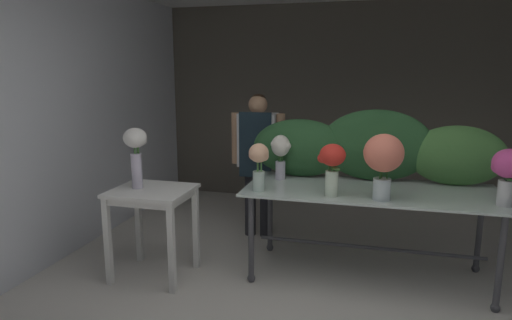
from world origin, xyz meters
TOP-DOWN VIEW (x-y plane):
  - ground_plane at (0.00, 1.97)m, footprint 8.65×8.65m
  - wall_back at (0.00, 3.93)m, footprint 4.99×0.12m
  - wall_left at (-2.49, 1.97)m, footprint 0.12×4.05m
  - display_table_glass at (0.43, 1.56)m, footprint 2.12×0.91m
  - side_table_white at (-1.39, 1.10)m, footprint 0.66×0.59m
  - florist at (-0.75, 2.29)m, footprint 0.58×0.24m
  - foliage_backdrop at (0.39, 1.89)m, footprint 2.25×0.30m
  - vase_peach_anemones at (-0.48, 1.27)m, footprint 0.17×0.17m
  - vase_ivory_peonies at (-0.39, 1.72)m, footprint 0.19×0.17m
  - vase_scarlet_lilies at (0.13, 1.27)m, footprint 0.23×0.21m
  - vase_coral_hydrangea at (0.52, 1.25)m, footprint 0.31×0.31m
  - vase_fuchsia_tulips at (1.41, 1.34)m, footprint 0.23×0.23m
  - vase_white_roses_tall at (-1.52, 1.10)m, footprint 0.20×0.20m

SIDE VIEW (x-z plane):
  - ground_plane at x=0.00m, z-range 0.00..0.00m
  - side_table_white at x=-1.39m, z-range 0.28..1.08m
  - display_table_glass at x=0.43m, z-range 0.29..1.09m
  - florist at x=-0.75m, z-range 0.17..1.73m
  - vase_peach_anemones at x=-0.48m, z-range 0.84..1.25m
  - vase_ivory_peonies at x=-0.39m, z-range 0.85..1.27m
  - vase_scarlet_lilies at x=0.13m, z-range 0.85..1.28m
  - vase_fuchsia_tulips at x=1.41m, z-range 0.85..1.29m
  - foliage_backdrop at x=0.39m, z-range 0.76..1.42m
  - vase_white_roses_tall at x=-1.52m, z-range 0.87..1.39m
  - vase_coral_hydrangea at x=0.52m, z-range 0.87..1.39m
  - wall_back at x=0.00m, z-range 0.00..2.67m
  - wall_left at x=-2.49m, z-range 0.00..2.67m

